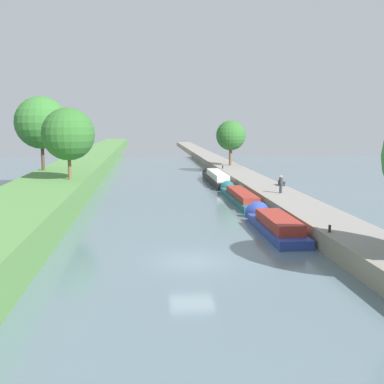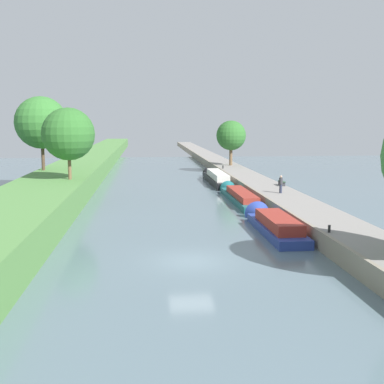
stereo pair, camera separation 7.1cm
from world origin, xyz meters
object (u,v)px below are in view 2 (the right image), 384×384
Objects in this scene: person_walking at (281,184)px; mooring_bollard_far at (223,167)px; mooring_bollard_near at (329,229)px; park_bench at (282,182)px; narrowboat_black at (216,178)px; narrowboat_teal at (239,196)px; narrowboat_blue at (273,224)px.

person_walking is 23.78m from mooring_bollard_far.
person_walking is 15.89m from mooring_bollard_near.
mooring_bollard_far is at bearing 90.00° from mooring_bollard_near.
mooring_bollard_near is 21.23m from park_bench.
mooring_bollard_near is 1.00× the size of mooring_bollard_far.
narrowboat_black is 9.66× the size of park_bench.
park_bench reaches higher than mooring_bollard_far.
narrowboat_black is at bearing 113.06° from park_bench.
mooring_bollard_far is 0.30× the size of park_bench.
narrowboat_teal is 19.04m from mooring_bollard_near.
mooring_bollard_near is (1.74, -18.94, 0.93)m from narrowboat_teal.
narrowboat_blue is 13.24m from narrowboat_teal.
person_walking is at bearing -107.25° from park_bench.
mooring_bollard_far is at bearing 73.50° from narrowboat_black.
narrowboat_black is 32.21× the size of mooring_bollard_far.
narrowboat_blue is 16.14m from park_bench.
mooring_bollard_near is 39.52m from mooring_bollard_far.
narrowboat_teal is 30.15× the size of mooring_bollard_near.
mooring_bollard_far is 18.80m from park_bench.
mooring_bollard_near reaches higher than narrowboat_blue.
mooring_bollard_far reaches higher than narrowboat_blue.
narrowboat_black is at bearing 90.08° from narrowboat_blue.
narrowboat_teal is 0.94× the size of narrowboat_black.
narrowboat_black is 33.05m from mooring_bollard_near.
mooring_bollard_near is at bearing -90.00° from mooring_bollard_far.
mooring_bollard_far reaches higher than narrowboat_teal.
narrowboat_teal is 30.15× the size of mooring_bollard_far.
narrowboat_black is (-0.04, 27.28, 0.12)m from narrowboat_blue.
narrowboat_black is 8.73× the size of person_walking.
person_walking reaches higher than narrowboat_blue.
narrowboat_teal is at bearing -157.39° from park_bench.
narrowboat_black reaches higher than narrowboat_blue.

